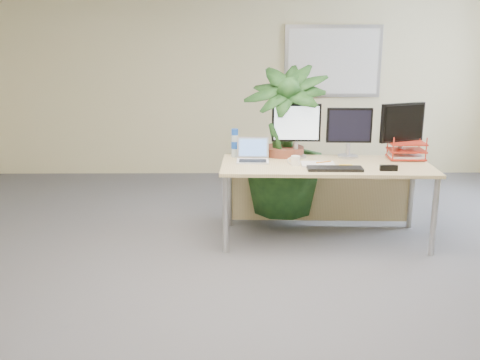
{
  "coord_description": "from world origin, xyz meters",
  "views": [
    {
      "loc": [
        -0.12,
        -3.34,
        1.85
      ],
      "look_at": [
        -0.08,
        0.35,
        0.87
      ],
      "focal_mm": 40.0,
      "sensor_mm": 36.0,
      "label": 1
    }
  ],
  "objects_px": {
    "desk": "(324,177)",
    "laptop": "(253,155)",
    "monitor_left": "(296,127)",
    "floor_plant": "(283,153)",
    "monitor_right": "(349,129)"
  },
  "relations": [
    {
      "from": "desk",
      "to": "laptop",
      "type": "xyz_separation_m",
      "value": [
        -0.67,
        0.03,
        0.21
      ]
    },
    {
      "from": "desk",
      "to": "monitor_left",
      "type": "height_order",
      "value": "monitor_left"
    },
    {
      "from": "floor_plant",
      "to": "laptop",
      "type": "xyz_separation_m",
      "value": [
        -0.31,
        -0.27,
        0.04
      ]
    },
    {
      "from": "floor_plant",
      "to": "monitor_right",
      "type": "bearing_deg",
      "value": -11.57
    },
    {
      "from": "monitor_left",
      "to": "floor_plant",
      "type": "bearing_deg",
      "value": 132.79
    },
    {
      "from": "desk",
      "to": "floor_plant",
      "type": "distance_m",
      "value": 0.5
    },
    {
      "from": "desk",
      "to": "monitor_right",
      "type": "relative_size",
      "value": 4.06
    },
    {
      "from": "laptop",
      "to": "floor_plant",
      "type": "bearing_deg",
      "value": 40.83
    },
    {
      "from": "floor_plant",
      "to": "desk",
      "type": "bearing_deg",
      "value": -39.6
    },
    {
      "from": "floor_plant",
      "to": "monitor_right",
      "type": "distance_m",
      "value": 0.68
    },
    {
      "from": "laptop",
      "to": "monitor_right",
      "type": "bearing_deg",
      "value": 8.89
    },
    {
      "from": "monitor_right",
      "to": "laptop",
      "type": "xyz_separation_m",
      "value": [
        -0.92,
        -0.14,
        -0.22
      ]
    },
    {
      "from": "desk",
      "to": "laptop",
      "type": "distance_m",
      "value": 0.7
    },
    {
      "from": "desk",
      "to": "floor_plant",
      "type": "xyz_separation_m",
      "value": [
        -0.36,
        0.3,
        0.17
      ]
    },
    {
      "from": "floor_plant",
      "to": "laptop",
      "type": "distance_m",
      "value": 0.41
    }
  ]
}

